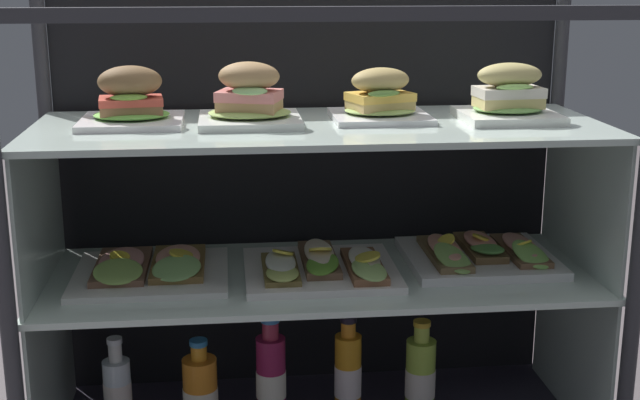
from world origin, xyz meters
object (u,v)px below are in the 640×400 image
plated_roll_sandwich_far_left (131,102)px  open_sandwich_tray_center (151,268)px  plated_roll_sandwich_left_of_center (508,99)px  juice_bottle_front_right_end (118,394)px  juice_bottle_front_second (200,392)px  open_sandwich_tray_right_of_center (324,266)px  open_sandwich_tray_mid_left (480,254)px  juice_bottle_back_left (420,376)px  plated_roll_sandwich_center (249,101)px  plated_roll_sandwich_far_right (380,100)px  juice_bottle_back_right (348,374)px  juice_bottle_near_post (271,378)px

plated_roll_sandwich_far_left → open_sandwich_tray_center: plated_roll_sandwich_far_left is taller
plated_roll_sandwich_left_of_center → juice_bottle_front_right_end: (-0.80, 0.01, -0.60)m
open_sandwich_tray_center → juice_bottle_front_second: 0.29m
plated_roll_sandwich_far_left → open_sandwich_tray_center: size_ratio=0.64×
open_sandwich_tray_right_of_center → open_sandwich_tray_mid_left: open_sandwich_tray_mid_left is taller
plated_roll_sandwich_far_left → juice_bottle_back_left: plated_roll_sandwich_far_left is taller
plated_roll_sandwich_center → open_sandwich_tray_center: (-0.20, -0.00, -0.33)m
plated_roll_sandwich_far_right → open_sandwich_tray_mid_left: plated_roll_sandwich_far_right is taller
juice_bottle_front_right_end → open_sandwich_tray_center: bearing=-1.8°
open_sandwich_tray_center → juice_bottle_front_right_end: open_sandwich_tray_center is taller
plated_roll_sandwich_left_of_center → plated_roll_sandwich_far_right: bearing=172.0°
plated_roll_sandwich_left_of_center → juice_bottle_back_right: bearing=175.9°
plated_roll_sandwich_far_left → open_sandwich_tray_mid_left: bearing=-0.8°
open_sandwich_tray_right_of_center → juice_bottle_front_right_end: (-0.42, 0.03, -0.27)m
juice_bottle_back_right → juice_bottle_back_left: (0.16, -0.01, -0.01)m
plated_roll_sandwich_center → open_sandwich_tray_right_of_center: size_ratio=0.64×
open_sandwich_tray_mid_left → juice_bottle_front_second: bearing=-178.0°
open_sandwich_tray_mid_left → juice_bottle_near_post: bearing=-177.5°
plated_roll_sandwich_far_left → plated_roll_sandwich_far_right: plated_roll_sandwich_far_left is taller
plated_roll_sandwich_left_of_center → juice_bottle_back_right: size_ratio=0.81×
plated_roll_sandwich_far_right → juice_bottle_near_post: size_ratio=0.77×
plated_roll_sandwich_center → plated_roll_sandwich_left_of_center: size_ratio=1.05×
juice_bottle_near_post → juice_bottle_front_right_end: bearing=178.3°
open_sandwich_tray_center → open_sandwich_tray_mid_left: (0.68, 0.01, 0.00)m
plated_roll_sandwich_far_left → juice_bottle_front_second: (0.11, -0.03, -0.60)m
open_sandwich_tray_center → open_sandwich_tray_mid_left: 0.68m
juice_bottle_near_post → juice_bottle_front_second: bearing=-179.8°
juice_bottle_back_right → plated_roll_sandwich_far_right: bearing=11.6°
plated_roll_sandwich_far_right → plated_roll_sandwich_left_of_center: plated_roll_sandwich_left_of_center is taller
plated_roll_sandwich_far_left → open_sandwich_tray_right_of_center: size_ratio=0.64×
plated_roll_sandwich_left_of_center → open_sandwich_tray_right_of_center: bearing=-176.6°
plated_roll_sandwich_left_of_center → juice_bottle_near_post: 0.75m
plated_roll_sandwich_center → juice_bottle_near_post: size_ratio=0.79×
plated_roll_sandwich_far_right → open_sandwich_tray_center: 0.57m
plated_roll_sandwich_center → plated_roll_sandwich_left_of_center: plated_roll_sandwich_center is taller
plated_roll_sandwich_center → juice_bottle_back_left: plated_roll_sandwich_center is taller
plated_roll_sandwich_far_right → juice_bottle_near_post: plated_roll_sandwich_far_right is taller
plated_roll_sandwich_far_right → plated_roll_sandwich_center: bearing=-174.4°
plated_roll_sandwich_center → open_sandwich_tray_right_of_center: plated_roll_sandwich_center is taller
open_sandwich_tray_center → juice_bottle_back_left: open_sandwich_tray_center is taller
open_sandwich_tray_center → juice_bottle_back_right: bearing=2.2°
open_sandwich_tray_center → juice_bottle_back_left: 0.62m
plated_roll_sandwich_center → juice_bottle_front_right_end: bearing=-179.9°
plated_roll_sandwich_far_left → juice_bottle_front_right_end: bearing=-161.5°
open_sandwich_tray_center → juice_bottle_back_left: size_ratio=1.42×
open_sandwich_tray_mid_left → juice_bottle_front_right_end: 0.81m
plated_roll_sandwich_far_left → open_sandwich_tray_right_of_center: 0.50m
plated_roll_sandwich_far_left → juice_bottle_near_post: 0.64m
plated_roll_sandwich_left_of_center → juice_bottle_front_second: bearing=-179.9°
juice_bottle_back_right → plated_roll_sandwich_left_of_center: bearing=-4.1°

